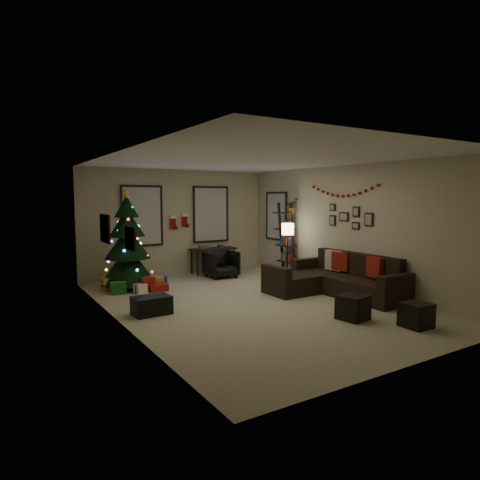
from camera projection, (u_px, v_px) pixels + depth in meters
name	position (u px, v px, depth m)	size (l,w,h in m)	color
floor	(252.00, 303.00, 8.00)	(7.00, 7.00, 0.00)	#BDB48F
ceiling	(253.00, 159.00, 7.73)	(7.00, 7.00, 0.00)	white
wall_back	(178.00, 223.00, 10.82)	(5.00, 5.00, 0.00)	#C1B693
wall_front	(417.00, 254.00, 4.90)	(5.00, 5.00, 0.00)	#C1B693
wall_left	(119.00, 239.00, 6.55)	(7.00, 7.00, 0.00)	#C1B693
wall_right	(348.00, 227.00, 9.17)	(7.00, 7.00, 0.00)	#C1B693
window_back_left	(142.00, 216.00, 10.28)	(1.05, 0.06, 1.50)	#728CB2
window_back_right	(211.00, 214.00, 11.28)	(1.05, 0.06, 1.50)	#728CB2
window_right_wall	(277.00, 216.00, 11.30)	(0.06, 0.90, 1.30)	#728CB2
christmas_tree	(128.00, 246.00, 9.24)	(1.20, 1.20, 2.24)	black
presents	(141.00, 284.00, 9.14)	(1.50, 1.01, 0.30)	gold
sofa	(335.00, 281.00, 8.70)	(1.79, 2.61, 0.85)	black
pillow_red_a	(375.00, 267.00, 8.23)	(0.11, 0.40, 0.40)	maroon
pillow_red_b	(341.00, 261.00, 9.01)	(0.11, 0.40, 0.40)	maroon
pillow_cream	(334.00, 260.00, 9.18)	(0.12, 0.43, 0.43)	beige
ottoman_near	(353.00, 307.00, 6.91)	(0.43, 0.43, 0.41)	black
ottoman_far	(416.00, 315.00, 6.50)	(0.40, 0.40, 0.38)	black
desk	(213.00, 251.00, 11.13)	(1.23, 0.44, 0.66)	black
desk_chair	(221.00, 264.00, 10.54)	(0.66, 0.62, 0.68)	black
bookshelf	(286.00, 241.00, 10.72)	(0.30, 0.55, 1.87)	black
potted_plant	(291.00, 204.00, 10.48)	(0.49, 0.42, 0.54)	#4C4C4C
floor_lamp	(288.00, 233.00, 10.09)	(0.29, 0.29, 1.38)	black
art_map	(105.00, 229.00, 7.32)	(0.04, 0.60, 0.50)	black
art_abstract	(130.00, 238.00, 6.11)	(0.04, 0.45, 0.35)	black
gallery	(350.00, 217.00, 9.08)	(0.03, 1.25, 0.54)	black
garland	(343.00, 191.00, 9.17)	(0.08, 1.90, 0.30)	#A5140C
stocking_left	(173.00, 222.00, 10.70)	(0.20, 0.05, 0.36)	#990F0C
stocking_right	(185.00, 220.00, 10.87)	(0.20, 0.05, 0.36)	#990F0C
storage_bin	(152.00, 305.00, 7.22)	(0.63, 0.42, 0.31)	black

